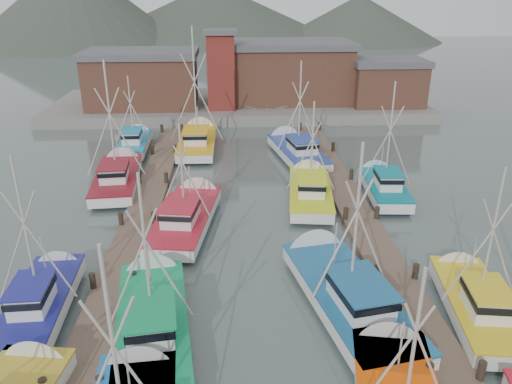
{
  "coord_description": "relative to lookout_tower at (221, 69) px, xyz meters",
  "views": [
    {
      "loc": [
        -1.19,
        -23.13,
        14.04
      ],
      "look_at": [
        0.31,
        4.49,
        2.6
      ],
      "focal_mm": 35.0,
      "sensor_mm": 36.0,
      "label": 1
    }
  ],
  "objects": [
    {
      "name": "boat_14",
      "position": [
        -7.94,
        -11.3,
        -4.87
      ],
      "size": [
        3.11,
        8.18,
        7.5
      ],
      "rotation": [
        0.0,
        0.0,
        0.03
      ],
      "color": "#0F1635",
      "rests_on": "ground"
    },
    {
      "name": "distant_hills",
      "position": [
        -10.76,
        89.59,
        -5.55
      ],
      "size": [
        175.0,
        140.0,
        42.0
      ],
      "color": "#434D40",
      "rests_on": "ground"
    },
    {
      "name": "ground",
      "position": [
        2.0,
        -33.0,
        -5.55
      ],
      "size": [
        260.0,
        260.0,
        0.0
      ],
      "primitive_type": "plane",
      "color": "#495854",
      "rests_on": "ground"
    },
    {
      "name": "boat_13",
      "position": [
        6.57,
        -14.48,
        -4.87
      ],
      "size": [
        4.7,
        10.2,
        9.37
      ],
      "rotation": [
        0.0,
        0.0,
        0.18
      ],
      "color": "#0F1635",
      "rests_on": "ground"
    },
    {
      "name": "boat_10",
      "position": [
        -7.72,
        -20.2,
        -4.86
      ],
      "size": [
        4.2,
        9.8,
        10.29
      ],
      "rotation": [
        0.0,
        0.0,
        0.08
      ],
      "color": "#0F1635",
      "rests_on": "ground"
    },
    {
      "name": "shed_left",
      "position": [
        -9.0,
        2.0,
        -1.21
      ],
      "size": [
        12.72,
        8.48,
        6.2
      ],
      "color": "brown",
      "rests_on": "quay"
    },
    {
      "name": "shed_center",
      "position": [
        8.0,
        4.0,
        -0.86
      ],
      "size": [
        14.84,
        9.54,
        6.9
      ],
      "color": "brown",
      "rests_on": "quay"
    },
    {
      "name": "shed_right",
      "position": [
        19.0,
        1.0,
        -1.71
      ],
      "size": [
        8.48,
        6.36,
        5.2
      ],
      "color": "brown",
      "rests_on": "quay"
    },
    {
      "name": "boat_4",
      "position": [
        -2.73,
        -37.85,
        -4.87
      ],
      "size": [
        4.14,
        9.74,
        8.48
      ],
      "rotation": [
        0.0,
        0.0,
        0.13
      ],
      "color": "#0F1635",
      "rests_on": "ground"
    },
    {
      "name": "boat_11",
      "position": [
        11.79,
        -23.1,
        -4.87
      ],
      "size": [
        3.54,
        8.15,
        8.89
      ],
      "rotation": [
        0.0,
        0.0,
        -0.07
      ],
      "color": "#0F1635",
      "rests_on": "ground"
    },
    {
      "name": "boat_9",
      "position": [
        6.41,
        -23.65,
        -4.87
      ],
      "size": [
        3.88,
        9.37,
        7.94
      ],
      "rotation": [
        0.0,
        0.0,
        -0.12
      ],
      "color": "#0F1635",
      "rests_on": "ground"
    },
    {
      "name": "boat_12",
      "position": [
        -2.18,
        -11.09,
        -4.86
      ],
      "size": [
        4.74,
        10.26,
        11.92
      ],
      "rotation": [
        0.0,
        0.0,
        -0.01
      ],
      "color": "#0F1635",
      "rests_on": "ground"
    },
    {
      "name": "quay",
      "position": [
        2.0,
        4.0,
        -4.95
      ],
      "size": [
        44.0,
        16.0,
        1.2
      ],
      "primitive_type": "cube",
      "color": "gray",
      "rests_on": "ground"
    },
    {
      "name": "boat_7",
      "position": [
        11.8,
        -37.47,
        -4.87
      ],
      "size": [
        3.57,
        8.28,
        8.05
      ],
      "rotation": [
        0.0,
        0.0,
        -0.14
      ],
      "color": "#0F1635",
      "rests_on": "ground"
    },
    {
      "name": "boat_6",
      "position": [
        -7.95,
        -36.15,
        -4.87
      ],
      "size": [
        3.39,
        7.96,
        8.39
      ],
      "rotation": [
        0.0,
        0.0,
        0.05
      ],
      "color": "#0F1635",
      "rests_on": "ground"
    },
    {
      "name": "boat_8",
      "position": [
        -1.96,
        -27.5,
        -4.87
      ],
      "size": [
        4.34,
        9.98,
        7.65
      ],
      "rotation": [
        0.0,
        0.0,
        -0.15
      ],
      "color": "#0F1635",
      "rests_on": "ground"
    },
    {
      "name": "gull_far",
      "position": [
        6.35,
        -31.2,
        1.73
      ],
      "size": [
        1.49,
        0.65,
        0.24
      ],
      "rotation": [
        0.0,
        0.0,
        -0.61
      ],
      "color": "slate",
      "rests_on": "ground"
    },
    {
      "name": "dock_left",
      "position": [
        -5.0,
        -28.96,
        -5.34
      ],
      "size": [
        2.3,
        46.0,
        1.5
      ],
      "color": "#4E3B30",
      "rests_on": "ground"
    },
    {
      "name": "lookout_tower",
      "position": [
        0.0,
        0.0,
        0.0
      ],
      "size": [
        3.6,
        3.6,
        8.5
      ],
      "color": "maroon",
      "rests_on": "quay"
    },
    {
      "name": "gull_near",
      "position": [
        2.22,
        -37.73,
        4.22
      ],
      "size": [
        1.55,
        0.62,
        0.24
      ],
      "rotation": [
        0.0,
        0.0,
        0.06
      ],
      "color": "slate",
      "rests_on": "ground"
    },
    {
      "name": "boat_5",
      "position": [
        6.0,
        -36.33,
        -4.87
      ],
      "size": [
        5.17,
        10.86,
        9.22
      ],
      "rotation": [
        0.0,
        0.0,
        0.2
      ],
      "color": "#0F1635",
      "rests_on": "ground"
    },
    {
      "name": "dock_right",
      "position": [
        9.0,
        -28.96,
        -5.34
      ],
      "size": [
        2.3,
        46.0,
        1.5
      ],
      "color": "#4E3B30",
      "rests_on": "ground"
    }
  ]
}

